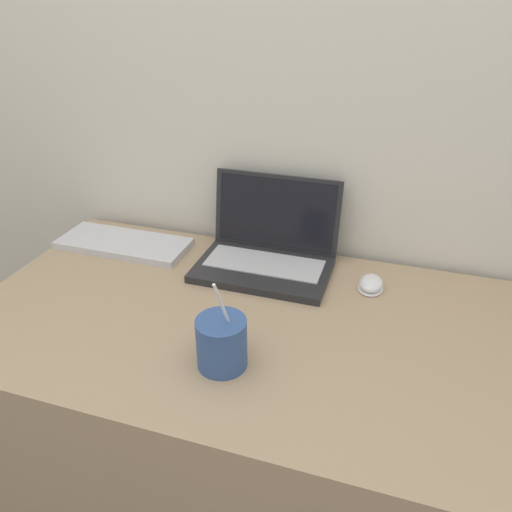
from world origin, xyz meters
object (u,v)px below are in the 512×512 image
external_keyboard (124,244)px  computer_mouse (371,284)px  laptop (268,249)px  drink_cup (222,342)px

external_keyboard → computer_mouse: bearing=-0.8°
laptop → external_keyboard: bearing=-176.7°
laptop → drink_cup: size_ratio=1.64×
drink_cup → laptop: bearing=93.9°
drink_cup → computer_mouse: bearing=56.1°
laptop → external_keyboard: size_ratio=0.93×
drink_cup → external_keyboard: 0.59m
external_keyboard → drink_cup: bearing=-40.3°
drink_cup → computer_mouse: 0.45m
drink_cup → external_keyboard: (-0.45, 0.38, -0.05)m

